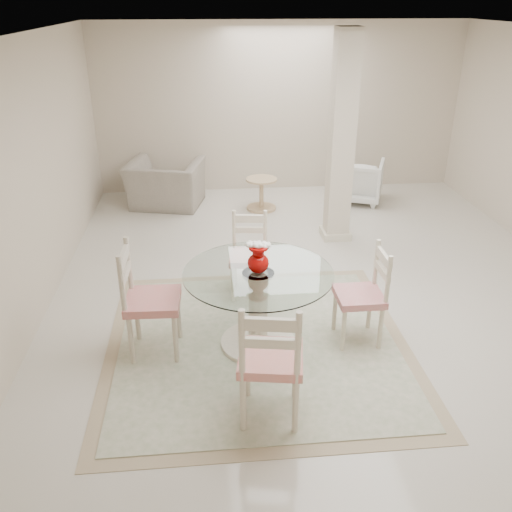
{
  "coord_description": "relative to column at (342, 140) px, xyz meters",
  "views": [
    {
      "loc": [
        -1.26,
        -5.46,
        3.01
      ],
      "look_at": [
        -0.83,
        -0.98,
        0.85
      ],
      "focal_mm": 38.0,
      "sensor_mm": 36.0,
      "label": 1
    }
  ],
  "objects": [
    {
      "name": "ground",
      "position": [
        -0.5,
        -1.3,
        -1.35
      ],
      "size": [
        7.0,
        7.0,
        0.0
      ],
      "primitive_type": "plane",
      "color": "beige",
      "rests_on": "ground"
    },
    {
      "name": "room_shell",
      "position": [
        -0.5,
        -1.3,
        0.51
      ],
      "size": [
        6.02,
        7.02,
        2.71
      ],
      "color": "beige",
      "rests_on": "ground"
    },
    {
      "name": "column",
      "position": [
        0.0,
        0.0,
        0.0
      ],
      "size": [
        0.3,
        0.3,
        2.7
      ],
      "primitive_type": "cube",
      "color": "beige",
      "rests_on": "ground"
    },
    {
      "name": "area_rug",
      "position": [
        -1.33,
        -2.48,
        -1.34
      ],
      "size": [
        2.86,
        2.86,
        0.02
      ],
      "color": "tan",
      "rests_on": "ground"
    },
    {
      "name": "dining_table",
      "position": [
        -1.33,
        -2.48,
        -0.95
      ],
      "size": [
        1.36,
        1.36,
        0.78
      ],
      "rotation": [
        0.0,
        0.0,
        0.0
      ],
      "color": "beige",
      "rests_on": "ground"
    },
    {
      "name": "red_vase",
      "position": [
        -1.33,
        -2.48,
        -0.43
      ],
      "size": [
        0.22,
        0.19,
        0.29
      ],
      "color": "#AC0605",
      "rests_on": "dining_table"
    },
    {
      "name": "dining_chair_east",
      "position": [
        -0.31,
        -2.48,
        -0.79
      ],
      "size": [
        0.43,
        0.43,
        1.07
      ],
      "rotation": [
        0.0,
        0.0,
        -1.57
      ],
      "color": "beige",
      "rests_on": "ground"
    },
    {
      "name": "dining_chair_north",
      "position": [
        -1.32,
        -1.46,
        -0.8
      ],
      "size": [
        0.46,
        0.46,
        1.04
      ],
      "rotation": [
        0.0,
        0.0,
        -0.12
      ],
      "color": "#F6EACA",
      "rests_on": "ground"
    },
    {
      "name": "dining_chair_west",
      "position": [
        -2.35,
        -2.48,
        -0.72
      ],
      "size": [
        0.5,
        0.5,
        1.2
      ],
      "rotation": [
        0.0,
        0.0,
        1.54
      ],
      "color": "beige",
      "rests_on": "ground"
    },
    {
      "name": "dining_chair_south",
      "position": [
        -1.34,
        -3.51,
        -0.72
      ],
      "size": [
        0.55,
        0.55,
        1.2
      ],
      "rotation": [
        0.0,
        0.0,
        2.98
      ],
      "color": "beige",
      "rests_on": "ground"
    },
    {
      "name": "recliner_taupe",
      "position": [
        -2.39,
        1.47,
        -0.99
      ],
      "size": [
        1.3,
        1.19,
        0.72
      ],
      "primitive_type": "imported",
      "rotation": [
        0.0,
        0.0,
        2.91
      ],
      "color": "#9D9382",
      "rests_on": "ground"
    },
    {
      "name": "armchair_white",
      "position": [
        0.69,
        1.41,
        -1.01
      ],
      "size": [
        0.95,
        0.96,
        0.68
      ],
      "primitive_type": "imported",
      "rotation": [
        0.0,
        0.0,
        2.77
      ],
      "color": "white",
      "rests_on": "ground"
    },
    {
      "name": "side_table",
      "position": [
        -0.91,
        1.17,
        -1.12
      ],
      "size": [
        0.48,
        0.48,
        0.5
      ],
      "color": "#D0B380",
      "rests_on": "ground"
    }
  ]
}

